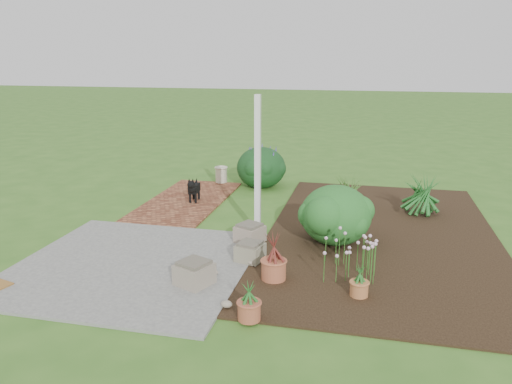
% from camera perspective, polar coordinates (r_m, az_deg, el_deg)
% --- Properties ---
extents(ground, '(80.00, 80.00, 0.00)m').
position_cam_1_polar(ground, '(9.09, -1.81, -4.83)').
color(ground, '#366620').
rests_on(ground, ground).
extents(concrete_patio, '(3.50, 3.50, 0.04)m').
position_cam_1_polar(concrete_patio, '(7.99, -13.91, -8.07)').
color(concrete_patio, '#60605E').
rests_on(concrete_patio, ground).
extents(brick_path, '(1.60, 3.50, 0.04)m').
position_cam_1_polar(brick_path, '(11.17, -7.94, -1.00)').
color(brick_path, brown).
rests_on(brick_path, ground).
extents(garden_bed, '(4.00, 7.00, 0.03)m').
position_cam_1_polar(garden_bed, '(9.28, 14.16, -4.78)').
color(garden_bed, black).
rests_on(garden_bed, ground).
extents(veranda_post, '(0.10, 0.10, 2.50)m').
position_cam_1_polar(veranda_post, '(8.76, 0.19, 2.93)').
color(veranda_post, white).
rests_on(veranda_post, ground).
extents(stone_trough_near, '(0.58, 0.58, 0.29)m').
position_cam_1_polar(stone_trough_near, '(7.10, -7.07, -9.29)').
color(stone_trough_near, '#786E5D').
rests_on(stone_trough_near, concrete_patio).
extents(stone_trough_mid, '(0.46, 0.46, 0.26)m').
position_cam_1_polar(stone_trough_mid, '(7.83, -0.67, -6.91)').
color(stone_trough_mid, '#747157').
rests_on(stone_trough_mid, concrete_patio).
extents(stone_trough_far, '(0.55, 0.55, 0.28)m').
position_cam_1_polar(stone_trough_far, '(8.58, -0.72, -4.82)').
color(stone_trough_far, gray).
rests_on(stone_trough_far, concrete_patio).
extents(black_dog, '(0.21, 0.60, 0.52)m').
position_cam_1_polar(black_dog, '(10.93, -7.14, 0.45)').
color(black_dog, black).
rests_on(black_dog, brick_path).
extents(cream_ceramic_urn, '(0.32, 0.32, 0.38)m').
position_cam_1_polar(cream_ceramic_urn, '(12.61, -4.00, 1.99)').
color(cream_ceramic_urn, beige).
rests_on(cream_ceramic_urn, brick_path).
extents(evergreen_shrub, '(1.36, 1.36, 1.03)m').
position_cam_1_polar(evergreen_shrub, '(8.58, 9.12, -2.42)').
color(evergreen_shrub, '#0F4116').
rests_on(evergreen_shrub, garden_bed).
extents(agapanthus_clump_back, '(1.08, 1.08, 0.92)m').
position_cam_1_polar(agapanthus_clump_back, '(10.59, 18.37, 0.09)').
color(agapanthus_clump_back, '#0E3D15').
rests_on(agapanthus_clump_back, garden_bed).
extents(agapanthus_clump_front, '(1.17, 1.17, 0.83)m').
position_cam_1_polar(agapanthus_clump_front, '(10.48, 10.54, 0.21)').
color(agapanthus_clump_front, '#163B11').
rests_on(agapanthus_clump_front, garden_bed).
extents(pink_flower_patch, '(1.11, 1.11, 0.60)m').
position_cam_1_polar(pink_flower_patch, '(7.46, 10.65, -6.98)').
color(pink_flower_patch, '#113D0F').
rests_on(pink_flower_patch, garden_bed).
extents(terracotta_pot_bronze, '(0.42, 0.42, 0.29)m').
position_cam_1_polar(terracotta_pot_bronze, '(7.22, 2.03, -8.85)').
color(terracotta_pot_bronze, '#A55737').
rests_on(terracotta_pot_bronze, garden_bed).
extents(terracotta_pot_small_left, '(0.30, 0.30, 0.20)m').
position_cam_1_polar(terracotta_pot_small_left, '(6.91, 11.70, -10.76)').
color(terracotta_pot_small_left, '#AF6A3B').
rests_on(terracotta_pot_small_left, garden_bed).
extents(terracotta_pot_small_right, '(0.36, 0.36, 0.24)m').
position_cam_1_polar(terracotta_pot_small_right, '(6.20, -0.79, -13.41)').
color(terracotta_pot_small_right, '#9E4F35').
rests_on(terracotta_pot_small_right, garden_bed).
extents(purple_flowering_bush, '(1.48, 1.48, 1.02)m').
position_cam_1_polar(purple_flowering_bush, '(12.24, 0.59, 2.94)').
color(purple_flowering_bush, black).
rests_on(purple_flowering_bush, ground).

